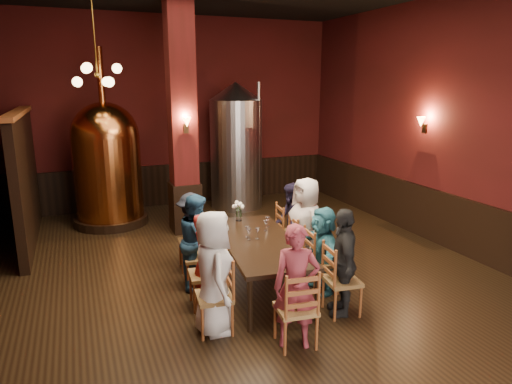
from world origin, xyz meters
name	(u,v)px	position (x,y,z in m)	size (l,w,h in m)	color
room	(247,135)	(0.00, 0.00, 2.25)	(10.00, 10.02, 4.50)	black
wainscot_right	(450,222)	(3.96, 0.00, 0.50)	(0.08, 9.90, 1.00)	black
wainscot_back	(177,184)	(0.00, 4.96, 0.50)	(7.90, 0.08, 1.00)	black
column	(182,120)	(-0.30, 2.80, 2.25)	(0.58, 0.58, 4.50)	#4C1011
partition	(26,180)	(-3.20, 3.20, 1.20)	(0.22, 3.50, 2.40)	black
pendant_cluster	(97,75)	(-1.80, 2.90, 3.10)	(0.90, 0.90, 1.70)	#A57226
sconce_wall	(425,124)	(3.90, 0.80, 2.20)	(0.20, 0.20, 0.36)	black
sconce_column	(186,124)	(-0.30, 2.50, 2.20)	(0.20, 0.20, 0.36)	black
dining_table	(259,244)	(0.08, -0.27, 0.69)	(1.26, 2.50, 0.75)	black
chair_0	(214,296)	(-0.88, -1.17, 0.46)	(0.46, 0.46, 0.92)	#9B4F27
person_0	(214,273)	(-0.88, -1.17, 0.77)	(0.75, 0.49, 1.53)	silver
chair_1	(205,274)	(-0.80, -0.51, 0.46)	(0.46, 0.46, 0.92)	#9B4F27
person_1	(205,261)	(-0.80, -0.51, 0.66)	(0.48, 0.31, 1.31)	#A31F1C
chair_2	(198,256)	(-0.73, 0.15, 0.46)	(0.46, 0.46, 0.92)	#9B4F27
person_2	(198,241)	(-0.73, 0.15, 0.70)	(0.69, 0.34, 1.41)	navy
chair_3	(192,242)	(-0.66, 0.82, 0.46)	(0.46, 0.46, 0.92)	#9B4F27
person_3	(192,231)	(-0.66, 0.82, 0.63)	(0.82, 0.47, 1.27)	black
chair_4	(342,280)	(0.81, -1.36, 0.46)	(0.46, 0.46, 0.92)	#9B4F27
person_4	(343,262)	(0.81, -1.36, 0.72)	(0.84, 0.35, 1.44)	black
chair_5	(322,261)	(0.89, -0.69, 0.46)	(0.46, 0.46, 0.92)	#9B4F27
person_5	(322,250)	(0.89, -0.69, 0.64)	(1.18, 0.38, 1.28)	teal
chair_6	(305,246)	(0.96, -0.04, 0.46)	(0.46, 0.46, 0.92)	#9B4F27
person_6	(306,227)	(0.96, -0.04, 0.78)	(0.76, 0.50, 1.56)	beige
chair_7	(291,233)	(1.03, 0.63, 0.46)	(0.46, 0.46, 0.92)	#9B4F27
person_7	(291,221)	(1.03, 0.63, 0.66)	(0.64, 0.32, 1.32)	black
chair_8	(296,308)	(-0.09, -1.81, 0.46)	(0.46, 0.46, 0.92)	#9B4F27
person_8	(296,287)	(-0.09, -1.81, 0.73)	(0.53, 0.35, 1.46)	maroon
copper_kettle	(107,162)	(-1.69, 3.84, 1.34)	(1.55, 1.55, 3.66)	black
steel_vessel	(236,146)	(1.28, 4.14, 1.49)	(1.60, 1.60, 2.98)	#B2B2B7
rose_vase	(239,208)	(0.12, 0.73, 0.97)	(0.20, 0.20, 0.34)	white
wine_glass_0	(266,226)	(0.33, 0.08, 0.83)	(0.07, 0.07, 0.17)	white
wine_glass_1	(258,234)	(0.07, -0.22, 0.83)	(0.07, 0.07, 0.17)	white
wine_glass_2	(267,222)	(0.43, 0.24, 0.83)	(0.07, 0.07, 0.17)	white
wine_glass_3	(249,234)	(-0.06, -0.21, 0.83)	(0.07, 0.07, 0.17)	white
wine_glass_4	(286,259)	(0.03, -1.27, 0.83)	(0.07, 0.07, 0.17)	white
wine_glass_5	(248,232)	(-0.04, -0.10, 0.83)	(0.07, 0.07, 0.17)	white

